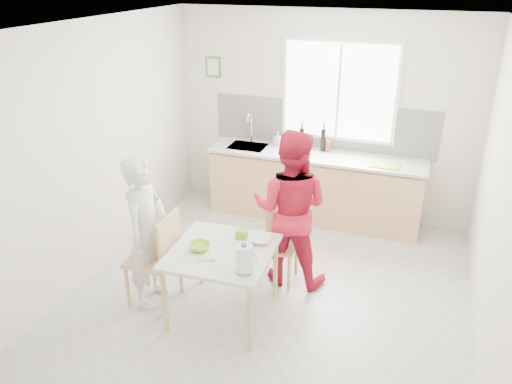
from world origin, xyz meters
The scene contains 21 objects.
ground centered at (0.00, 0.00, 0.00)m, with size 4.50×4.50×0.00m, color #B7B7B2.
room_shell centered at (0.00, 0.00, 1.64)m, with size 4.50×4.50×4.50m.
window centered at (0.20, 2.23, 1.70)m, with size 1.50×0.06×1.30m.
backsplash centered at (0.00, 2.24, 1.23)m, with size 3.00×0.02×0.65m, color white.
picture_frame centered at (-1.55, 2.23, 1.90)m, with size 0.22×0.03×0.28m.
kitchen_counter centered at (0.00, 1.95, 0.42)m, with size 2.84×0.64×1.37m.
dining_table centered at (-0.34, -0.39, 0.65)m, with size 0.97×0.97×0.73m.
chair_left centered at (-1.02, -0.42, 0.55)m, with size 0.47×0.47×0.99m.
chair_far centered at (-0.02, 0.43, 0.47)m, with size 0.41×0.41×0.85m.
person_white centered at (-1.13, -0.42, 0.78)m, with size 0.57×0.37×1.57m, color silver.
person_red centered at (0.10, 0.42, 0.86)m, with size 0.83×0.65×1.71m, color red.
bowl_green centered at (-0.54, -0.45, 0.76)m, with size 0.19×0.19×0.06m, color #98D230.
bowl_white centered at (-0.05, -0.13, 0.75)m, with size 0.20×0.20×0.05m, color white.
milk_jug centered at (-0.01, -0.66, 0.87)m, with size 0.21×0.15×0.26m.
green_box centered at (-0.25, -0.11, 0.77)m, with size 0.10×0.10×0.09m, color #73B72A.
spoon centered at (-0.41, -0.62, 0.74)m, with size 0.01×0.01×0.16m, color #A5A5AA.
cutting_board centered at (0.90, 1.83, 0.93)m, with size 0.35×0.25×0.01m, color #93C22C.
wine_bottle_a centered at (-0.21, 2.01, 1.08)m, with size 0.07×0.07×0.32m, color black.
wine_bottle_b centered at (0.05, 2.12, 1.07)m, with size 0.07×0.07×0.30m, color black.
jar_amber centered at (0.13, 2.08, 1.00)m, with size 0.06×0.06×0.16m, color brown.
soap_bottle centered at (-0.57, 2.12, 1.02)m, with size 0.09×0.09×0.19m, color #999999.
Camera 1 is at (1.31, -4.09, 3.16)m, focal length 35.00 mm.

